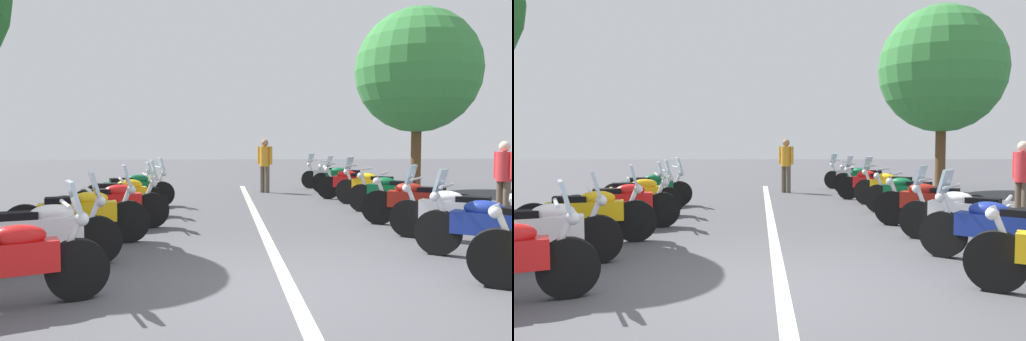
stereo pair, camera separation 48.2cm
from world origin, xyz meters
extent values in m
plane|color=#4C4C51|center=(0.00, 0.00, 0.00)|extent=(80.00, 80.00, 0.00)
cube|color=beige|center=(3.90, 0.00, 0.00)|extent=(17.40, 0.16, 0.01)
cylinder|color=black|center=(-0.13, 2.17, 0.31)|extent=(0.38, 0.62, 0.61)
cylinder|color=silver|center=(-0.16, 2.22, 0.61)|extent=(0.18, 0.29, 0.58)
cylinder|color=silver|center=(-0.17, 2.26, 0.97)|extent=(0.58, 0.29, 0.04)
sphere|color=silver|center=(-0.11, 2.12, 0.81)|extent=(0.14, 0.14, 0.14)
cube|color=silver|center=(-0.14, 2.18, 1.04)|extent=(0.38, 0.26, 0.32)
cylinder|color=black|center=(1.32, 2.33, 0.31)|extent=(0.35, 0.64, 0.63)
cube|color=white|center=(1.07, 2.99, 0.49)|extent=(0.64, 1.10, 0.30)
ellipsoid|color=white|center=(1.13, 2.82, 0.69)|extent=(0.43, 0.58, 0.22)
cube|color=black|center=(0.99, 3.19, 0.67)|extent=(0.41, 0.54, 0.12)
cylinder|color=silver|center=(1.30, 2.38, 0.61)|extent=(0.17, 0.30, 0.58)
cylinder|color=silver|center=(1.28, 2.42, 0.97)|extent=(0.59, 0.26, 0.04)
sphere|color=silver|center=(1.34, 2.28, 0.81)|extent=(0.14, 0.14, 0.14)
cube|color=silver|center=(1.31, 2.35, 1.04)|extent=(0.38, 0.24, 0.32)
cylinder|color=black|center=(2.73, 2.19, 0.33)|extent=(0.32, 0.67, 0.66)
cylinder|color=black|center=(2.33, 3.61, 0.33)|extent=(0.32, 0.67, 0.66)
cube|color=#EAB214|center=(2.53, 2.90, 0.51)|extent=(0.58, 1.16, 0.30)
ellipsoid|color=#EAB214|center=(2.58, 2.73, 0.71)|extent=(0.39, 0.57, 0.22)
cube|color=black|center=(2.47, 3.11, 0.69)|extent=(0.38, 0.53, 0.12)
cylinder|color=silver|center=(2.72, 2.25, 0.63)|extent=(0.15, 0.30, 0.58)
cylinder|color=silver|center=(2.71, 2.29, 0.99)|extent=(0.61, 0.21, 0.04)
sphere|color=silver|center=(2.75, 2.14, 0.83)|extent=(0.14, 0.14, 0.14)
cylinder|color=silver|center=(2.58, 3.38, 0.23)|extent=(0.23, 0.55, 0.08)
cube|color=silver|center=(2.73, 2.21, 1.06)|extent=(0.38, 0.22, 0.32)
cylinder|color=black|center=(4.06, 2.02, 0.32)|extent=(0.31, 0.66, 0.65)
cylinder|color=black|center=(3.65, 3.45, 0.32)|extent=(0.31, 0.66, 0.65)
cube|color=red|center=(3.85, 2.74, 0.50)|extent=(0.58, 1.16, 0.30)
ellipsoid|color=red|center=(3.90, 2.56, 0.70)|extent=(0.39, 0.57, 0.22)
cube|color=black|center=(3.79, 2.95, 0.68)|extent=(0.38, 0.53, 0.12)
cylinder|color=silver|center=(4.04, 2.08, 0.62)|extent=(0.15, 0.30, 0.58)
cylinder|color=silver|center=(4.03, 2.12, 0.98)|extent=(0.61, 0.21, 0.04)
sphere|color=silver|center=(4.07, 1.97, 0.82)|extent=(0.14, 0.14, 0.14)
cylinder|color=silver|center=(3.90, 3.21, 0.23)|extent=(0.23, 0.55, 0.08)
cube|color=silver|center=(4.05, 2.04, 1.05)|extent=(0.38, 0.22, 0.32)
cylinder|color=black|center=(5.53, 2.16, 0.31)|extent=(0.31, 0.63, 0.61)
cylinder|color=black|center=(5.13, 3.47, 0.31)|extent=(0.31, 0.63, 0.61)
cube|color=#EAB214|center=(5.33, 2.82, 0.49)|extent=(0.57, 1.08, 0.30)
ellipsoid|color=#EAB214|center=(5.38, 2.64, 0.69)|extent=(0.40, 0.57, 0.22)
cube|color=black|center=(5.26, 3.03, 0.67)|extent=(0.39, 0.54, 0.12)
cylinder|color=silver|center=(5.51, 2.22, 0.61)|extent=(0.15, 0.30, 0.58)
cylinder|color=silver|center=(5.50, 2.26, 0.97)|extent=(0.60, 0.22, 0.04)
sphere|color=silver|center=(5.54, 2.12, 0.81)|extent=(0.14, 0.14, 0.14)
cylinder|color=silver|center=(5.38, 3.26, 0.22)|extent=(0.24, 0.55, 0.08)
cube|color=silver|center=(5.52, 2.18, 1.04)|extent=(0.38, 0.22, 0.32)
cylinder|color=black|center=(7.18, 2.19, 0.31)|extent=(0.36, 0.62, 0.61)
cylinder|color=black|center=(6.60, 3.61, 0.31)|extent=(0.36, 0.62, 0.61)
cube|color=#0C592D|center=(6.89, 2.90, 0.49)|extent=(0.70, 1.19, 0.30)
ellipsoid|color=#0C592D|center=(6.96, 2.74, 0.69)|extent=(0.44, 0.58, 0.22)
cube|color=black|center=(6.81, 3.11, 0.67)|extent=(0.42, 0.54, 0.12)
cylinder|color=silver|center=(7.15, 2.24, 0.61)|extent=(0.17, 0.29, 0.58)
cylinder|color=silver|center=(7.14, 2.28, 0.97)|extent=(0.59, 0.27, 0.04)
sphere|color=silver|center=(7.20, 2.14, 0.81)|extent=(0.14, 0.14, 0.14)
cylinder|color=silver|center=(6.88, 3.40, 0.21)|extent=(0.28, 0.54, 0.08)
cube|color=silver|center=(7.17, 2.21, 1.04)|extent=(0.38, 0.25, 0.32)
cylinder|color=black|center=(-0.03, -2.25, 0.32)|extent=(0.46, 0.63, 0.65)
cylinder|color=silver|center=(-0.06, -2.30, 0.62)|extent=(0.21, 0.28, 0.58)
cylinder|color=silver|center=(-0.08, -2.33, 0.98)|extent=(0.55, 0.36, 0.04)
sphere|color=silver|center=(-0.01, -2.20, 0.82)|extent=(0.14, 0.14, 0.14)
cylinder|color=black|center=(1.56, -2.28, 0.32)|extent=(0.51, 0.58, 0.63)
cube|color=navy|center=(1.07, -2.87, 0.50)|extent=(0.97, 1.08, 0.30)
ellipsoid|color=navy|center=(1.18, -2.73, 0.70)|extent=(0.53, 0.57, 0.22)
cube|color=black|center=(0.93, -3.04, 0.68)|extent=(0.51, 0.54, 0.12)
cylinder|color=silver|center=(1.52, -2.32, 0.62)|extent=(0.24, 0.27, 0.58)
cylinder|color=silver|center=(1.50, -2.35, 0.98)|extent=(0.50, 0.43, 0.04)
sphere|color=silver|center=(1.59, -2.24, 0.82)|extent=(0.14, 0.14, 0.14)
cube|color=silver|center=(1.55, -2.29, 1.05)|extent=(0.35, 0.32, 0.32)
cylinder|color=black|center=(2.85, -2.36, 0.31)|extent=(0.49, 0.59, 0.63)
cylinder|color=black|center=(1.95, -3.58, 0.31)|extent=(0.49, 0.59, 0.63)
cube|color=white|center=(2.40, -2.97, 0.49)|extent=(0.91, 1.10, 0.30)
ellipsoid|color=white|center=(2.51, -2.83, 0.69)|extent=(0.52, 0.57, 0.22)
cube|color=black|center=(2.27, -3.15, 0.67)|extent=(0.49, 0.54, 0.12)
cylinder|color=silver|center=(2.82, -2.41, 0.61)|extent=(0.23, 0.27, 0.58)
cylinder|color=silver|center=(2.79, -2.44, 0.97)|extent=(0.52, 0.40, 0.04)
sphere|color=silver|center=(2.88, -2.32, 0.81)|extent=(0.14, 0.14, 0.14)
cylinder|color=silver|center=(1.99, -3.23, 0.22)|extent=(0.39, 0.49, 0.08)
cube|color=silver|center=(2.84, -2.37, 1.04)|extent=(0.36, 0.31, 0.32)
cylinder|color=black|center=(4.18, -2.27, 0.33)|extent=(0.45, 0.64, 0.66)
cylinder|color=black|center=(3.45, -3.55, 0.33)|extent=(0.45, 0.64, 0.66)
cube|color=maroon|center=(3.81, -2.91, 0.51)|extent=(0.80, 1.11, 0.30)
ellipsoid|color=maroon|center=(3.90, -2.75, 0.71)|extent=(0.48, 0.58, 0.22)
cube|color=black|center=(3.70, -3.10, 0.69)|extent=(0.46, 0.55, 0.12)
cylinder|color=silver|center=(4.15, -2.32, 0.63)|extent=(0.20, 0.29, 0.58)
cylinder|color=silver|center=(4.13, -2.36, 0.99)|extent=(0.56, 0.34, 0.04)
sphere|color=silver|center=(4.20, -2.23, 0.83)|extent=(0.14, 0.14, 0.14)
cylinder|color=silver|center=(3.44, -3.20, 0.23)|extent=(0.34, 0.52, 0.08)
cylinder|color=black|center=(5.89, -2.43, 0.31)|extent=(0.50, 0.58, 0.63)
cylinder|color=black|center=(5.02, -3.53, 0.31)|extent=(0.50, 0.58, 0.63)
cube|color=#0C592D|center=(5.45, -2.98, 0.49)|extent=(0.88, 1.01, 0.30)
ellipsoid|color=#0C592D|center=(5.57, -2.84, 0.69)|extent=(0.53, 0.57, 0.22)
cube|color=black|center=(5.32, -3.15, 0.67)|extent=(0.50, 0.54, 0.12)
cylinder|color=silver|center=(5.85, -2.48, 0.61)|extent=(0.24, 0.27, 0.58)
cylinder|color=silver|center=(5.83, -2.51, 0.97)|extent=(0.51, 0.42, 0.04)
sphere|color=silver|center=(5.92, -2.39, 0.81)|extent=(0.14, 0.14, 0.14)
cylinder|color=silver|center=(5.05, -3.20, 0.22)|extent=(0.41, 0.48, 0.08)
cylinder|color=black|center=(7.30, -2.47, 0.32)|extent=(0.51, 0.58, 0.64)
cylinder|color=black|center=(6.43, -3.52, 0.32)|extent=(0.51, 0.58, 0.64)
cube|color=#EAB214|center=(6.87, -2.99, 0.50)|extent=(0.88, 0.97, 0.30)
ellipsoid|color=#EAB214|center=(6.98, -2.85, 0.70)|extent=(0.53, 0.57, 0.22)
cube|color=black|center=(6.73, -3.16, 0.68)|extent=(0.51, 0.54, 0.12)
cylinder|color=silver|center=(7.27, -2.51, 0.62)|extent=(0.24, 0.27, 0.58)
cylinder|color=silver|center=(7.24, -2.55, 0.98)|extent=(0.50, 0.43, 0.04)
sphere|color=silver|center=(7.34, -2.43, 0.82)|extent=(0.14, 0.14, 0.14)
cylinder|color=silver|center=(6.47, -3.19, 0.22)|extent=(0.41, 0.47, 0.08)
cube|color=silver|center=(7.29, -2.48, 1.05)|extent=(0.35, 0.32, 0.32)
cylinder|color=black|center=(8.45, -2.22, 0.32)|extent=(0.42, 0.62, 0.63)
cylinder|color=black|center=(7.80, -3.42, 0.32)|extent=(0.42, 0.62, 0.63)
cube|color=red|center=(8.13, -2.82, 0.50)|extent=(0.74, 1.05, 0.30)
ellipsoid|color=red|center=(8.21, -2.66, 0.70)|extent=(0.48, 0.58, 0.22)
cube|color=black|center=(8.02, -3.01, 0.68)|extent=(0.46, 0.55, 0.12)
cylinder|color=silver|center=(8.42, -2.27, 0.62)|extent=(0.20, 0.29, 0.58)
cylinder|color=silver|center=(8.41, -2.31, 0.98)|extent=(0.56, 0.33, 0.04)
sphere|color=silver|center=(8.48, -2.17, 0.82)|extent=(0.14, 0.14, 0.14)
cylinder|color=silver|center=(7.77, -3.10, 0.22)|extent=(0.33, 0.52, 0.08)
cube|color=silver|center=(8.44, -2.24, 1.05)|extent=(0.37, 0.28, 0.32)
cylinder|color=black|center=(10.01, -2.35, 0.32)|extent=(0.46, 0.61, 0.64)
cylinder|color=black|center=(9.27, -3.53, 0.32)|extent=(0.46, 0.61, 0.64)
cube|color=#0C592D|center=(9.64, -2.94, 0.50)|extent=(0.80, 1.04, 0.30)
ellipsoid|color=#0C592D|center=(9.74, -2.79, 0.70)|extent=(0.50, 0.58, 0.22)
cube|color=black|center=(9.53, -3.13, 0.68)|extent=(0.47, 0.54, 0.12)
cylinder|color=silver|center=(9.98, -2.40, 0.62)|extent=(0.21, 0.28, 0.58)
cylinder|color=silver|center=(9.96, -2.44, 0.98)|extent=(0.55, 0.36, 0.04)
sphere|color=silver|center=(10.04, -2.31, 0.82)|extent=(0.14, 0.14, 0.14)
cylinder|color=silver|center=(9.27, -3.20, 0.22)|extent=(0.36, 0.51, 0.08)
cylinder|color=black|center=(11.61, -2.27, 0.30)|extent=(0.46, 0.58, 0.60)
cylinder|color=black|center=(10.77, -3.49, 0.30)|extent=(0.46, 0.58, 0.60)
cube|color=silver|center=(11.19, -2.88, 0.48)|extent=(0.87, 1.08, 0.30)
ellipsoid|color=silver|center=(11.29, -2.73, 0.68)|extent=(0.51, 0.58, 0.22)
cube|color=black|center=(11.06, -3.06, 0.66)|extent=(0.49, 0.54, 0.12)
cylinder|color=silver|center=(11.57, -2.32, 0.60)|extent=(0.22, 0.28, 0.58)
cylinder|color=silver|center=(11.55, -2.35, 0.96)|extent=(0.53, 0.38, 0.04)
sphere|color=silver|center=(11.63, -2.23, 0.80)|extent=(0.14, 0.14, 0.14)
cylinder|color=silver|center=(10.79, -3.14, 0.21)|extent=(0.38, 0.50, 0.08)
cube|color=silver|center=(11.59, -2.29, 1.03)|extent=(0.37, 0.30, 0.32)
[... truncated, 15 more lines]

